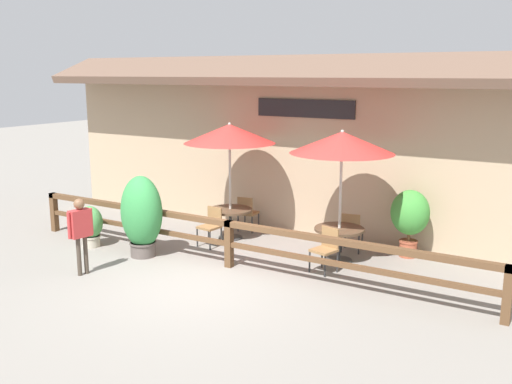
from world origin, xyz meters
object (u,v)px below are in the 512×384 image
object	(u,v)px
chair_middle_wallside	(352,230)
pedestrian	(80,226)
patio_umbrella_middle	(342,143)
potted_plant_tall_tropical	(142,215)
potted_plant_corner_fern	(90,225)
chair_middle_streetside	(326,247)
potted_plant_broad_leaf	(410,215)
dining_table_near	(230,215)
chair_near_wallside	(247,212)
chair_near_streetside	(211,224)
patio_umbrella_near	(230,134)
dining_table_middle	(339,235)

from	to	relation	value
chair_middle_wallside	pedestrian	bearing A→B (deg)	36.07
patio_umbrella_middle	pedestrian	bearing A→B (deg)	-139.93
potted_plant_tall_tropical	potted_plant_corner_fern	distance (m)	1.52
chair_middle_streetside	potted_plant_broad_leaf	distance (m)	2.11
dining_table_near	chair_near_wallside	size ratio (longest dim) A/B	1.18
dining_table_near	chair_near_streetside	xyz separation A→B (m)	(-0.04, -0.71, -0.08)
patio_umbrella_near	chair_middle_streetside	bearing A→B (deg)	-18.49
patio_umbrella_near	dining_table_middle	bearing A→B (deg)	-4.74
potted_plant_tall_tropical	potted_plant_corner_fern	bearing A→B (deg)	-176.46
chair_middle_streetside	dining_table_middle	bearing A→B (deg)	106.93
chair_near_wallside	potted_plant_corner_fern	world-z (taller)	potted_plant_corner_fern
pedestrian	dining_table_near	bearing A→B (deg)	-6.10
patio_umbrella_near	chair_near_wallside	world-z (taller)	patio_umbrella_near
chair_near_wallside	pedestrian	size ratio (longest dim) A/B	0.58
patio_umbrella_near	dining_table_middle	distance (m)	3.41
chair_near_streetside	pedestrian	distance (m)	3.02
patio_umbrella_near	dining_table_near	size ratio (longest dim) A/B	2.65
patio_umbrella_near	chair_near_streetside	size ratio (longest dim) A/B	3.12
potted_plant_corner_fern	potted_plant_broad_leaf	size ratio (longest dim) A/B	0.64
patio_umbrella_near	potted_plant_tall_tropical	distance (m)	2.72
dining_table_near	pedestrian	distance (m)	3.70
chair_middle_wallside	potted_plant_corner_fern	bearing A→B (deg)	17.48
chair_middle_wallside	potted_plant_tall_tropical	bearing A→B (deg)	25.04
chair_middle_wallside	potted_plant_corner_fern	xyz separation A→B (m)	(-5.13, -2.64, -0.00)
patio_umbrella_middle	potted_plant_broad_leaf	bearing A→B (deg)	42.16
dining_table_middle	patio_umbrella_middle	bearing A→B (deg)	-90.00
dining_table_near	potted_plant_tall_tropical	xyz separation A→B (m)	(-0.85, -2.06, 0.33)
patio_umbrella_middle	chair_middle_streetside	size ratio (longest dim) A/B	3.12
dining_table_near	potted_plant_broad_leaf	bearing A→B (deg)	11.36
dining_table_middle	chair_middle_wallside	size ratio (longest dim) A/B	1.18
dining_table_near	potted_plant_broad_leaf	size ratio (longest dim) A/B	0.71
patio_umbrella_near	potted_plant_corner_fern	xyz separation A→B (m)	(-2.31, -2.15, -1.96)
chair_middle_wallside	patio_umbrella_near	bearing A→B (deg)	0.03
patio_umbrella_middle	chair_middle_wallside	world-z (taller)	patio_umbrella_middle
dining_table_near	chair_near_wallside	distance (m)	0.72
chair_near_streetside	pedestrian	size ratio (longest dim) A/B	0.58
patio_umbrella_middle	potted_plant_corner_fern	xyz separation A→B (m)	(-5.14, -1.92, -1.96)
chair_middle_wallside	potted_plant_tall_tropical	xyz separation A→B (m)	(-3.67, -2.55, 0.41)
dining_table_near	chair_middle_streetside	world-z (taller)	chair_middle_streetside
chair_near_wallside	potted_plant_tall_tropical	bearing A→B (deg)	66.71
potted_plant_tall_tropical	potted_plant_broad_leaf	size ratio (longest dim) A/B	1.20
pedestrian	patio_umbrella_middle	bearing A→B (deg)	-39.09
chair_near_streetside	potted_plant_broad_leaf	distance (m)	4.30
potted_plant_corner_fern	potted_plant_broad_leaf	distance (m)	6.95
chair_middle_streetside	chair_middle_wallside	distance (m)	1.44
dining_table_middle	chair_middle_wallside	xyz separation A→B (m)	(-0.01, 0.72, -0.08)
dining_table_middle	chair_middle_wallside	world-z (taller)	chair_middle_wallside
chair_middle_streetside	pedestrian	world-z (taller)	pedestrian
patio_umbrella_near	chair_middle_wallside	world-z (taller)	patio_umbrella_near
dining_table_near	chair_near_streetside	bearing A→B (deg)	-93.32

